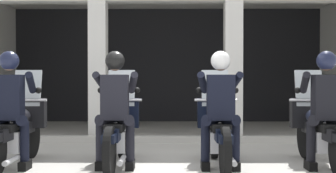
{
  "coord_description": "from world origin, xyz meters",
  "views": [
    {
      "loc": [
        0.06,
        -5.85,
        1.22
      ],
      "look_at": [
        0.0,
        0.48,
        1.1
      ],
      "focal_mm": 46.72,
      "sensor_mm": 36.0,
      "label": 1
    }
  ],
  "objects": [
    {
      "name": "police_officer_center_left",
      "position": [
        -0.7,
        -0.03,
        0.94
      ],
      "size": [
        0.63,
        0.61,
        1.58
      ],
      "rotation": [
        0.0,
        0.0,
        0.07
      ],
      "color": "black",
      "rests_on": "ground"
    },
    {
      "name": "motorcycle_far_left",
      "position": [
        -2.1,
        0.22,
        0.5
      ],
      "size": [
        0.62,
        2.04,
        1.35
      ],
      "rotation": [
        0.0,
        0.0,
        -0.03
      ],
      "color": "black",
      "rests_on": "ground"
    },
    {
      "name": "police_officer_far_left",
      "position": [
        -2.11,
        -0.06,
        0.94
      ],
      "size": [
        0.63,
        0.61,
        1.58
      ],
      "rotation": [
        0.0,
        0.0,
        -0.03
      ],
      "color": "black",
      "rests_on": "ground"
    },
    {
      "name": "motorcycle_center_left",
      "position": [
        -0.7,
        0.25,
        0.5
      ],
      "size": [
        0.62,
        2.04,
        1.35
      ],
      "rotation": [
        0.0,
        0.0,
        0.07
      ],
      "color": "black",
      "rests_on": "ground"
    },
    {
      "name": "motorcycle_far_right",
      "position": [
        2.11,
        0.25,
        0.5
      ],
      "size": [
        0.62,
        2.04,
        1.35
      ],
      "rotation": [
        0.0,
        0.0,
        0.08
      ],
      "color": "black",
      "rests_on": "ground"
    },
    {
      "name": "police_officer_center_right",
      "position": [
        0.7,
        -0.04,
        0.94
      ],
      "size": [
        0.63,
        0.61,
        1.58
      ],
      "rotation": [
        0.0,
        0.0,
        0.07
      ],
      "color": "black",
      "rests_on": "ground"
    },
    {
      "name": "police_officer_far_right",
      "position": [
        2.11,
        -0.03,
        0.94
      ],
      "size": [
        0.63,
        0.61,
        1.58
      ],
      "rotation": [
        0.0,
        0.0,
        0.08
      ],
      "color": "black",
      "rests_on": "ground"
    },
    {
      "name": "station_building",
      "position": [
        -0.07,
        5.08,
        2.1
      ],
      "size": [
        9.24,
        4.29,
        3.36
      ],
      "color": "black",
      "rests_on": "ground"
    },
    {
      "name": "kerb_strip",
      "position": [
        -0.07,
        2.43,
        0.06
      ],
      "size": [
        8.74,
        0.24,
        0.12
      ],
      "primitive_type": "cube",
      "color": "#B7B5AD",
      "rests_on": "ground"
    },
    {
      "name": "ground_plane",
      "position": [
        0.0,
        3.0,
        0.0
      ],
      "size": [
        80.0,
        80.0,
        0.0
      ],
      "primitive_type": "plane",
      "color": "#A8A59E"
    },
    {
      "name": "motorcycle_center_right",
      "position": [
        0.7,
        0.24,
        0.5
      ],
      "size": [
        0.62,
        2.04,
        1.35
      ],
      "rotation": [
        0.0,
        0.0,
        0.07
      ],
      "color": "black",
      "rests_on": "ground"
    }
  ]
}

